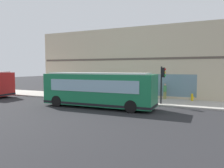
{
  "coord_description": "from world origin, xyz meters",
  "views": [
    {
      "loc": [
        -17.09,
        -9.99,
        3.48
      ],
      "look_at": [
        2.92,
        -0.55,
        1.86
      ],
      "focal_mm": 35.22,
      "sensor_mm": 36.0,
      "label": 1
    }
  ],
  "objects": [
    {
      "name": "pedestrian_near_building_entrance",
      "position": [
        6.46,
        -5.15,
        1.1
      ],
      "size": [
        0.32,
        0.32,
        1.66
      ],
      "color": "#99994C",
      "rests_on": "sidewalk_curb"
    },
    {
      "name": "pedestrian_by_light_pole",
      "position": [
        4.34,
        -1.06,
        1.11
      ],
      "size": [
        0.32,
        0.32,
        1.68
      ],
      "color": "black",
      "rests_on": "sidewalk_curb"
    },
    {
      "name": "traffic_light_near_corner",
      "position": [
        3.24,
        -5.58,
        2.57
      ],
      "size": [
        0.32,
        0.49,
        3.47
      ],
      "color": "black",
      "rests_on": "sidewalk_curb"
    },
    {
      "name": "ground",
      "position": [
        0.0,
        0.0,
        0.0
      ],
      "size": [
        120.0,
        120.0,
        0.0
      ],
      "primitive_type": "plane",
      "color": "#262628"
    },
    {
      "name": "fire_hydrant",
      "position": [
        6.46,
        -7.91,
        0.51
      ],
      "size": [
        0.35,
        0.35,
        0.74
      ],
      "color": "yellow",
      "rests_on": "sidewalk_curb"
    },
    {
      "name": "sidewalk_curb",
      "position": [
        4.84,
        0.0,
        0.07
      ],
      "size": [
        4.48,
        40.0,
        0.15
      ],
      "primitive_type": "cube",
      "color": "#B2ADA3",
      "rests_on": "ground"
    },
    {
      "name": "city_bus_nearside",
      "position": [
        -0.21,
        -0.68,
        1.55
      ],
      "size": [
        2.87,
        10.12,
        3.07
      ],
      "color": "#197247",
      "rests_on": "ground"
    },
    {
      "name": "pedestrian_walking_along_curb",
      "position": [
        5.24,
        0.26,
        1.15
      ],
      "size": [
        0.32,
        0.32,
        1.73
      ],
      "color": "#99994C",
      "rests_on": "sidewalk_curb"
    },
    {
      "name": "newspaper_vending_box",
      "position": [
        6.48,
        3.84,
        0.6
      ],
      "size": [
        0.44,
        0.43,
        0.9
      ],
      "color": "#263F99",
      "rests_on": "sidewalk_curb"
    },
    {
      "name": "pedestrian_near_hydrant",
      "position": [
        4.04,
        -2.66,
        1.17
      ],
      "size": [
        0.32,
        0.32,
        1.76
      ],
      "color": "#99994C",
      "rests_on": "sidewalk_curb"
    },
    {
      "name": "building_corner",
      "position": [
        10.62,
        0.0,
        4.1
      ],
      "size": [
        7.14,
        23.68,
        8.22
      ],
      "color": "beige",
      "rests_on": "ground"
    }
  ]
}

